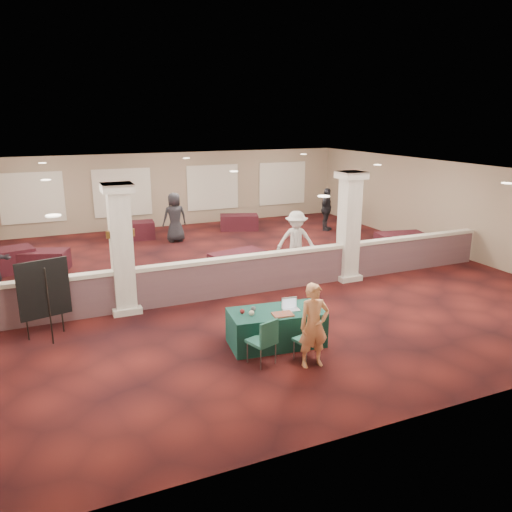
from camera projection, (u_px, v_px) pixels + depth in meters
name	position (u px, v px, depth m)	size (l,w,h in m)	color
ground	(235.00, 277.00, 15.16)	(16.00, 16.00, 0.00)	#4C1513
wall_back	(169.00, 190.00, 21.79)	(16.00, 0.04, 3.20)	gray
wall_front	(421.00, 327.00, 7.65)	(16.00, 0.04, 3.20)	gray
wall_right	(444.00, 207.00, 17.77)	(0.04, 16.00, 3.20)	gray
ceiling	(234.00, 171.00, 14.29)	(16.00, 16.00, 0.02)	silver
partition_wall	(254.00, 273.00, 13.68)	(15.60, 0.28, 1.10)	brown
column_left	(122.00, 248.00, 12.05)	(0.72, 0.72, 3.20)	beige
column_right	(349.00, 226.00, 14.53)	(0.72, 0.72, 3.20)	beige
sconce_left	(108.00, 235.00, 11.85)	(0.12, 0.12, 0.18)	brown
sconce_right	(132.00, 232.00, 12.06)	(0.12, 0.12, 0.18)	brown
near_table	(276.00, 327.00, 10.61)	(1.98, 0.99, 0.76)	#0E3427
conf_chair_main	(310.00, 337.00, 9.82)	(0.53, 0.53, 0.87)	#216054
conf_chair_side	(265.00, 338.00, 9.67)	(0.60, 0.60, 0.95)	#216054
easel_board	(44.00, 290.00, 10.61)	(1.05, 0.61, 1.81)	black
woman	(314.00, 326.00, 9.57)	(0.61, 0.40, 1.68)	#FDA96E
far_table_front_left	(41.00, 261.00, 15.67)	(1.61, 0.81, 0.65)	black
far_table_front_center	(237.00, 263.00, 15.40)	(1.69, 0.85, 0.69)	black
far_table_front_right	(400.00, 242.00, 17.88)	(1.70, 0.85, 0.69)	black
far_table_back_left	(2.00, 262.00, 15.40)	(1.85, 0.92, 0.75)	black
far_table_back_center	(132.00, 231.00, 19.69)	(1.69, 0.85, 0.69)	black
far_table_back_right	(239.00, 222.00, 21.33)	(1.60, 0.80, 0.65)	black
attendee_b	(296.00, 240.00, 15.69)	(1.20, 0.55, 1.87)	silver
attendee_c	(326.00, 209.00, 21.11)	(1.06, 0.50, 1.80)	black
attendee_d	(175.00, 217.00, 19.18)	(0.94, 0.51, 1.91)	black
laptop_base	(291.00, 310.00, 10.54)	(0.34, 0.24, 0.02)	silver
laptop_screen	(289.00, 302.00, 10.62)	(0.34, 0.01, 0.23)	silver
screen_glow	(289.00, 303.00, 10.61)	(0.31, 0.00, 0.20)	#CFE0F9
knitting	(283.00, 314.00, 10.27)	(0.42, 0.31, 0.03)	#BB431E
yarn_cream	(252.00, 313.00, 10.23)	(0.11, 0.11, 0.11)	beige
yarn_red	(242.00, 311.00, 10.34)	(0.10, 0.10, 0.10)	maroon
yarn_grey	(253.00, 309.00, 10.48)	(0.11, 0.11, 0.11)	#444348
scissors	(311.00, 312.00, 10.42)	(0.12, 0.03, 0.01)	red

